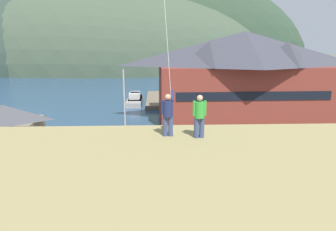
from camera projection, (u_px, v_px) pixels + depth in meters
The scene contains 20 objects.
ground_plane at pixel (171, 196), 20.56m from camera, with size 600.00×600.00×0.00m, color #66604C.
parking_lot_pad at pixel (168, 167), 25.41m from camera, with size 40.00×20.00×0.10m, color gray.
bay_water at pixel (160, 84), 78.87m from camera, with size 360.00×84.00×0.03m, color navy.
far_hill_west_ridge at pixel (41, 69), 129.67m from camera, with size 130.48×73.11×59.50m, color #2D3D33.
far_hill_east_peak at pixel (92, 69), 131.59m from camera, with size 97.31×52.84×79.22m, color #2D3D33.
far_hill_center_saddle at pixel (107, 70), 125.98m from camera, with size 138.51×68.20×64.12m, color #42513D.
far_hill_far_shoulder at pixel (145, 68), 134.43m from camera, with size 147.60×45.99×87.39m, color #334733.
harbor_lodge at pixel (243, 74), 40.52m from camera, with size 24.47×11.65×12.05m.
storage_shed_near_lot at pixel (5, 130), 27.29m from camera, with size 6.64×4.91×4.98m.
wharf_dock at pixel (155, 99), 55.21m from camera, with size 3.20×15.96×0.70m.
moored_boat_wharfside at pixel (136, 99), 53.05m from camera, with size 2.49×7.48×2.16m.
moored_boat_outer_mooring at pixel (175, 98), 54.49m from camera, with size 2.60×7.85×2.16m.
moored_boat_inner_slip at pixel (135, 100), 52.33m from camera, with size 2.55×7.90×2.16m.
parked_car_front_row_end at pixel (65, 188), 19.50m from camera, with size 4.29×2.24×1.82m.
parked_car_front_row_red at pixel (303, 174), 21.61m from camera, with size 4.26×2.17×1.82m.
parked_car_mid_row_far at pixel (90, 149), 26.79m from camera, with size 4.20×2.06×1.82m.
parked_car_front_row_silver at pixel (209, 184), 20.03m from camera, with size 4.21×2.08×1.82m.
parking_light_pole at pixel (124, 103), 29.60m from camera, with size 0.24×0.78×7.83m.
person_kite_flyer at pixel (168, 113), 11.96m from camera, with size 0.53×0.65×1.86m.
person_companion at pixel (199, 115), 11.74m from camera, with size 0.55×0.40×1.74m.
Camera 1 is at (-0.93, -18.67, 10.25)m, focal length 31.65 mm.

